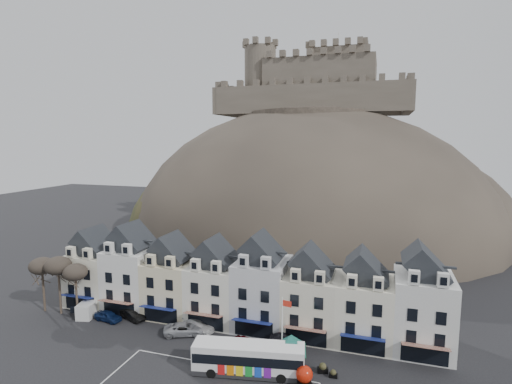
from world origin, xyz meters
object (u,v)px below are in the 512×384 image
(red_buoy, at_px, (304,376))
(car_charcoal, at_px, (287,338))
(car_navy, at_px, (108,316))
(bus, at_px, (249,357))
(car_black, at_px, (132,314))
(car_silver, at_px, (185,329))
(car_white, at_px, (199,325))
(flagpole, at_px, (283,327))
(bus_shelter, at_px, (291,343))
(car_maroon, at_px, (246,343))
(white_van, at_px, (90,307))

(red_buoy, relative_size, car_charcoal, 0.51)
(car_navy, bearing_deg, bus, -96.48)
(red_buoy, xyz_separation_m, car_black, (-26.30, 7.94, -0.39))
(car_silver, xyz_separation_m, car_white, (1.20, 1.74, -0.04))
(car_black, bearing_deg, flagpole, -81.29)
(flagpole, relative_size, car_black, 1.80)
(bus_shelter, height_order, car_white, bus_shelter)
(car_maroon, bearing_deg, flagpole, -91.25)
(red_buoy, relative_size, car_black, 0.49)
(bus_shelter, distance_m, car_black, 25.06)
(red_buoy, distance_m, car_maroon, 9.90)
(flagpole, distance_m, white_van, 30.64)
(white_van, height_order, car_black, white_van)
(bus, xyz_separation_m, car_charcoal, (2.54, 7.55, -1.20))
(white_van, relative_size, car_white, 1.02)
(flagpole, relative_size, car_maroon, 2.15)
(red_buoy, xyz_separation_m, flagpole, (-3.08, 3.08, 3.47))
(red_buoy, distance_m, car_black, 27.47)
(bus, relative_size, white_van, 2.48)
(bus_shelter, bearing_deg, car_maroon, 142.89)
(bus, relative_size, car_white, 2.53)
(car_maroon, xyz_separation_m, car_charcoal, (4.53, 2.50, 0.07))
(bus_shelter, xyz_separation_m, red_buoy, (1.96, -2.50, -2.08))
(car_silver, height_order, car_maroon, car_silver)
(bus, height_order, flagpole, flagpole)
(bus, relative_size, bus_shelter, 1.96)
(white_van, distance_m, car_charcoal, 29.49)
(car_white, distance_m, car_charcoal, 12.18)
(white_van, height_order, car_charcoal, white_van)
(white_van, xyz_separation_m, car_charcoal, (29.48, 0.52, -0.36))
(car_silver, bearing_deg, bus_shelter, -127.42)
(flagpole, bearing_deg, car_silver, 167.43)
(red_buoy, distance_m, car_silver, 18.19)
(white_van, relative_size, car_maroon, 1.35)
(bus_shelter, xyz_separation_m, car_silver, (-15.14, 3.71, -2.45))
(bus, distance_m, car_black, 21.45)
(car_silver, distance_m, car_white, 2.11)
(white_van, distance_m, car_black, 6.93)
(white_van, relative_size, car_navy, 1.20)
(car_silver, relative_size, car_maroon, 1.43)
(bus_shelter, height_order, car_charcoal, bus_shelter)
(car_black, bearing_deg, red_buoy, -86.28)
(red_buoy, xyz_separation_m, car_charcoal, (-3.72, 7.94, -0.42))
(car_black, height_order, car_silver, car_silver)
(car_maroon, bearing_deg, car_navy, 110.43)
(bus, relative_size, car_silver, 2.34)
(flagpole, xyz_separation_m, car_white, (-12.82, 4.86, -3.88))
(car_navy, height_order, car_charcoal, car_navy)
(bus, bearing_deg, flagpole, 29.78)
(bus_shelter, height_order, car_maroon, bus_shelter)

